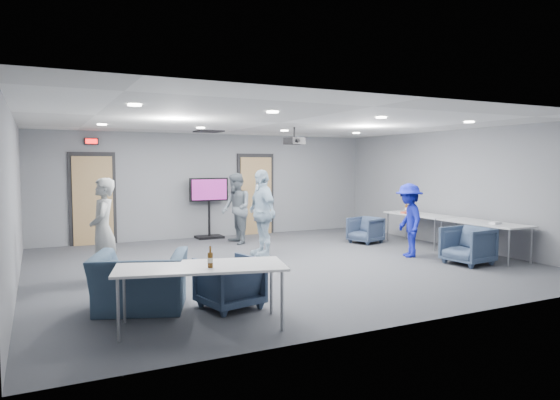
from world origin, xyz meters
name	(u,v)px	position (x,y,z in m)	size (l,w,h in m)	color
floor	(280,263)	(0.00, 0.00, 0.00)	(9.00, 9.00, 0.00)	#3B3E43
ceiling	(280,123)	(0.00, 0.00, 2.70)	(9.00, 9.00, 0.00)	white
wall_back	(213,186)	(0.00, 4.00, 1.35)	(9.00, 0.02, 2.70)	slate
wall_front	(426,211)	(0.00, -4.00, 1.35)	(9.00, 0.02, 2.70)	slate
wall_left	(14,201)	(-4.50, 0.00, 1.35)	(0.02, 8.00, 2.70)	slate
wall_right	(454,189)	(4.50, 0.00, 1.35)	(0.02, 8.00, 2.70)	slate
door_left	(93,200)	(-3.00, 3.95, 1.07)	(1.06, 0.17, 2.24)	black
door_right	(256,195)	(1.20, 3.95, 1.07)	(1.06, 0.17, 2.24)	black
exit_sign	(91,141)	(-3.00, 3.93, 2.45)	(0.32, 0.08, 0.16)	black
hvac_diffuser	(209,131)	(-0.50, 2.80, 2.69)	(0.60, 0.60, 0.03)	black
downlights	(280,123)	(0.00, 0.00, 2.68)	(6.18, 3.78, 0.02)	white
person_a	(103,230)	(-3.25, -0.13, 0.85)	(0.62, 0.41, 1.69)	gray
person_b	(236,208)	(0.10, 2.60, 0.85)	(0.83, 0.65, 1.71)	slate
person_c	(262,213)	(0.01, 0.87, 0.90)	(1.06, 0.44, 1.80)	#AAC5DA
person_d	(409,220)	(2.70, -0.56, 0.76)	(0.98, 0.56, 1.52)	#171F97
chair_right_a	(365,230)	(2.95, 1.31, 0.32)	(0.68, 0.70, 0.63)	#313E55
chair_right_c	(468,246)	(3.18, -1.68, 0.36)	(0.77, 0.79, 0.72)	#384862
chair_front_a	(229,282)	(-1.92, -2.40, 0.34)	(0.73, 0.75, 0.68)	#34435A
chair_front_b	(140,282)	(-3.01, -2.00, 0.38)	(1.16, 1.02, 0.76)	#384C61
table_right_a	(420,216)	(4.00, 0.58, 0.69)	(0.75, 1.81, 0.73)	silver
table_right_b	(484,224)	(4.00, -1.32, 0.69)	(0.78, 1.88, 0.73)	silver
table_front_left	(201,269)	(-2.49, -3.00, 0.69)	(2.10, 1.27, 0.73)	silver
bottle_front	(210,260)	(-2.43, -3.15, 0.82)	(0.06, 0.06, 0.25)	#5B380F
bottle_right	(406,209)	(3.89, 0.93, 0.83)	(0.07, 0.07, 0.28)	#5B380F
snack_box	(405,212)	(3.77, 0.83, 0.75)	(0.21, 0.14, 0.05)	#C14830
wrapper	(495,223)	(3.94, -1.65, 0.75)	(0.21, 0.14, 0.05)	silver
tv_stand	(209,204)	(-0.20, 3.75, 0.89)	(1.02, 0.49, 1.56)	black
projector	(294,141)	(0.72, 0.77, 2.40)	(0.42, 0.38, 0.36)	black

